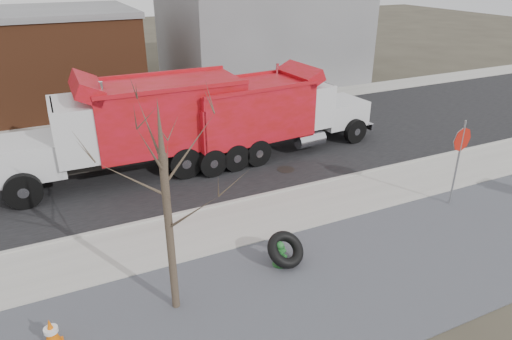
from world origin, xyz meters
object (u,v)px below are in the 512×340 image
dump_truck_red_a (272,111)px  dump_truck_red_b (135,124)px  fire_hydrant (280,255)px  stop_sign (460,149)px  truck_tire (286,250)px

dump_truck_red_a → dump_truck_red_b: bearing=173.7°
fire_hydrant → dump_truck_red_a: (3.59, 7.47, 1.46)m
fire_hydrant → dump_truck_red_b: bearing=86.2°
fire_hydrant → stop_sign: size_ratio=0.25×
dump_truck_red_b → truck_tire: bearing=107.3°
dump_truck_red_a → dump_truck_red_b: (-5.70, 0.17, 0.21)m
truck_tire → dump_truck_red_b: bearing=106.6°
truck_tire → stop_sign: 6.93m
truck_tire → dump_truck_red_a: size_ratio=0.14×
dump_truck_red_a → fire_hydrant: bearing=-120.3°
fire_hydrant → stop_sign: (6.89, 0.56, 1.69)m
stop_sign → dump_truck_red_a: bearing=132.7°
stop_sign → dump_truck_red_a: size_ratio=0.34×
stop_sign → dump_truck_red_a: dump_truck_red_a is taller
dump_truck_red_b → fire_hydrant: bearing=106.1°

